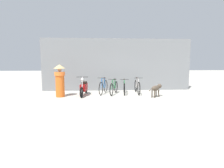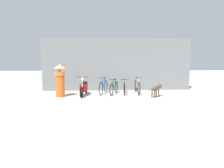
{
  "view_description": "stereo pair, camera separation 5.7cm",
  "coord_description": "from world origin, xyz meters",
  "px_view_note": "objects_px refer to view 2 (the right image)",
  "views": [
    {
      "loc": [
        -1.04,
        -7.98,
        1.75
      ],
      "look_at": [
        -0.46,
        0.9,
        0.65
      ],
      "focal_mm": 28.0,
      "sensor_mm": 36.0,
      "label": 1
    },
    {
      "loc": [
        -0.99,
        -7.98,
        1.75
      ],
      "look_at": [
        -0.46,
        0.9,
        0.65
      ],
      "focal_mm": 28.0,
      "sensor_mm": 36.0,
      "label": 2
    }
  ],
  "objects_px": {
    "bicycle_1": "(114,88)",
    "stray_dog": "(156,88)",
    "bicycle_0": "(104,87)",
    "bicycle_2": "(124,88)",
    "motorcycle": "(84,88)",
    "bicycle_3": "(137,87)",
    "person_in_robes": "(60,79)"
  },
  "relations": [
    {
      "from": "bicycle_1",
      "to": "bicycle_3",
      "type": "height_order",
      "value": "bicycle_3"
    },
    {
      "from": "bicycle_2",
      "to": "motorcycle",
      "type": "relative_size",
      "value": 0.92
    },
    {
      "from": "person_in_robes",
      "to": "stray_dog",
      "type": "bearing_deg",
      "value": 149.53
    },
    {
      "from": "bicycle_2",
      "to": "stray_dog",
      "type": "xyz_separation_m",
      "value": [
        1.5,
        -1.05,
        0.11
      ]
    },
    {
      "from": "stray_dog",
      "to": "bicycle_1",
      "type": "bearing_deg",
      "value": 117.09
    },
    {
      "from": "bicycle_0",
      "to": "bicycle_2",
      "type": "xyz_separation_m",
      "value": [
        1.17,
        -0.07,
        -0.04
      ]
    },
    {
      "from": "bicycle_1",
      "to": "bicycle_2",
      "type": "xyz_separation_m",
      "value": [
        0.59,
        0.11,
        -0.01
      ]
    },
    {
      "from": "bicycle_0",
      "to": "bicycle_3",
      "type": "bearing_deg",
      "value": 105.96
    },
    {
      "from": "bicycle_0",
      "to": "bicycle_2",
      "type": "bearing_deg",
      "value": 103.43
    },
    {
      "from": "bicycle_3",
      "to": "person_in_robes",
      "type": "relative_size",
      "value": 1.07
    },
    {
      "from": "person_in_robes",
      "to": "motorcycle",
      "type": "bearing_deg",
      "value": 170.54
    },
    {
      "from": "motorcycle",
      "to": "bicycle_2",
      "type": "bearing_deg",
      "value": 103.44
    },
    {
      "from": "motorcycle",
      "to": "bicycle_1",
      "type": "bearing_deg",
      "value": 102.59
    },
    {
      "from": "bicycle_0",
      "to": "motorcycle",
      "type": "height_order",
      "value": "motorcycle"
    },
    {
      "from": "bicycle_0",
      "to": "motorcycle",
      "type": "distance_m",
      "value": 1.13
    },
    {
      "from": "bicycle_2",
      "to": "bicycle_3",
      "type": "relative_size",
      "value": 0.97
    },
    {
      "from": "bicycle_1",
      "to": "person_in_robes",
      "type": "height_order",
      "value": "person_in_robes"
    },
    {
      "from": "bicycle_0",
      "to": "person_in_robes",
      "type": "height_order",
      "value": "person_in_robes"
    },
    {
      "from": "bicycle_0",
      "to": "person_in_robes",
      "type": "xyz_separation_m",
      "value": [
        -2.22,
        -0.75,
        0.51
      ]
    },
    {
      "from": "bicycle_1",
      "to": "stray_dog",
      "type": "bearing_deg",
      "value": 84.33
    },
    {
      "from": "motorcycle",
      "to": "person_in_robes",
      "type": "bearing_deg",
      "value": -68.34
    },
    {
      "from": "bicycle_1",
      "to": "bicycle_2",
      "type": "relative_size",
      "value": 0.95
    },
    {
      "from": "bicycle_1",
      "to": "stray_dog",
      "type": "height_order",
      "value": "bicycle_1"
    },
    {
      "from": "bicycle_1",
      "to": "motorcycle",
      "type": "distance_m",
      "value": 1.65
    },
    {
      "from": "bicycle_0",
      "to": "bicycle_1",
      "type": "distance_m",
      "value": 0.6
    },
    {
      "from": "stray_dog",
      "to": "bicycle_2",
      "type": "bearing_deg",
      "value": 106.2
    },
    {
      "from": "bicycle_3",
      "to": "person_in_robes",
      "type": "bearing_deg",
      "value": -77.62
    },
    {
      "from": "bicycle_3",
      "to": "bicycle_1",
      "type": "bearing_deg",
      "value": -80.98
    },
    {
      "from": "motorcycle",
      "to": "person_in_robes",
      "type": "relative_size",
      "value": 1.12
    },
    {
      "from": "bicycle_1",
      "to": "bicycle_3",
      "type": "relative_size",
      "value": 0.91
    },
    {
      "from": "bicycle_1",
      "to": "bicycle_2",
      "type": "height_order",
      "value": "bicycle_1"
    },
    {
      "from": "bicycle_3",
      "to": "person_in_robes",
      "type": "height_order",
      "value": "person_in_robes"
    }
  ]
}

